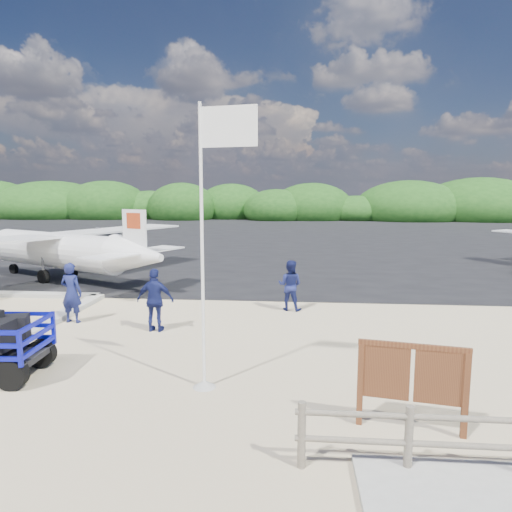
% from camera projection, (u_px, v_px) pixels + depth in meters
% --- Properties ---
extents(ground, '(160.00, 160.00, 0.00)m').
position_uv_depth(ground, '(183.00, 346.00, 11.80)').
color(ground, beige).
extents(asphalt_apron, '(90.00, 50.00, 0.04)m').
position_uv_depth(asphalt_apron, '(264.00, 236.00, 41.39)').
color(asphalt_apron, '#B2B2B2').
rests_on(asphalt_apron, ground).
extents(vegetation_band, '(124.00, 8.00, 4.40)m').
position_uv_depth(vegetation_band, '(276.00, 219.00, 66.05)').
color(vegetation_band, '#B2B2B2').
rests_on(vegetation_band, ground).
extents(flagpole, '(1.19, 0.66, 5.63)m').
position_uv_depth(flagpole, '(204.00, 387.00, 9.32)').
color(flagpole, white).
rests_on(flagpole, ground).
extents(signboard, '(1.87, 0.52, 1.54)m').
position_uv_depth(signboard, '(409.00, 430.00, 7.62)').
color(signboard, brown).
rests_on(signboard, ground).
extents(crew_a, '(0.73, 0.53, 1.85)m').
position_uv_depth(crew_a, '(71.00, 293.00, 13.81)').
color(crew_a, navy).
rests_on(crew_a, ground).
extents(crew_b, '(0.96, 0.83, 1.70)m').
position_uv_depth(crew_b, '(290.00, 285.00, 15.28)').
color(crew_b, navy).
rests_on(crew_b, ground).
extents(crew_c, '(1.08, 0.48, 1.82)m').
position_uv_depth(crew_c, '(155.00, 300.00, 12.93)').
color(crew_c, navy).
rests_on(crew_c, ground).
extents(aircraft_large, '(18.61, 18.61, 4.17)m').
position_uv_depth(aircraft_large, '(452.00, 250.00, 30.92)').
color(aircraft_large, '#B2B2B2').
rests_on(aircraft_large, ground).
extents(aircraft_small, '(10.26, 10.26, 2.68)m').
position_uv_depth(aircraft_small, '(146.00, 230.00, 47.67)').
color(aircraft_small, '#B2B2B2').
rests_on(aircraft_small, ground).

